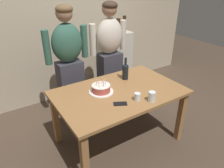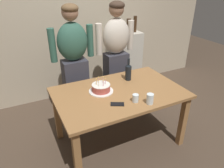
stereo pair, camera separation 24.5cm
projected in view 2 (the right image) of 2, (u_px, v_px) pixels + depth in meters
name	position (u px, v px, depth m)	size (l,w,h in m)	color
ground_plane	(118.00, 140.00, 2.84)	(10.00, 10.00, 0.00)	#47382B
back_wall	(75.00, 20.00, 3.48)	(5.20, 0.10, 2.60)	tan
dining_table	(119.00, 99.00, 2.54)	(1.50, 0.96, 0.74)	olive
birthday_cake	(101.00, 88.00, 2.48)	(0.29, 0.29, 0.17)	white
water_glass_near	(135.00, 98.00, 2.28)	(0.07, 0.07, 0.09)	silver
water_glass_far	(150.00, 99.00, 2.24)	(0.08, 0.08, 0.11)	silver
wine_bottle	(128.00, 72.00, 2.73)	(0.08, 0.08, 0.29)	black
cell_phone	(117.00, 104.00, 2.25)	(0.14, 0.07, 0.01)	black
person_man_bearded	(74.00, 63.00, 2.94)	(0.61, 0.27, 1.66)	#33333D
person_woman_cardigan	(116.00, 56.00, 3.20)	(0.61, 0.27, 1.66)	#33333D
shelf_cabinet	(124.00, 60.00, 3.98)	(0.61, 0.30, 1.33)	beige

